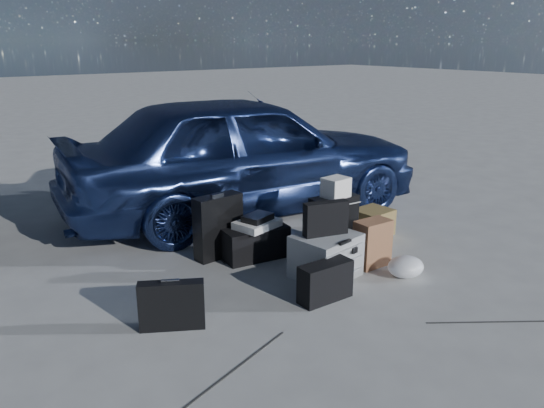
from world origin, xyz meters
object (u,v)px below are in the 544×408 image
at_px(suitcase_left, 218,226).
at_px(suitcase_right, 333,225).
at_px(car, 244,153).
at_px(pelican_case, 326,256).
at_px(cardboard_box, 373,222).
at_px(duffel_bag, 256,243).
at_px(briefcase, 172,305).

height_order(suitcase_left, suitcase_right, suitcase_left).
bearing_deg(car, pelican_case, 174.94).
distance_m(suitcase_left, cardboard_box, 1.66).
relative_size(car, pelican_case, 7.95).
distance_m(suitcase_right, duffel_bag, 0.74).
bearing_deg(cardboard_box, suitcase_left, 164.03).
distance_m(car, duffel_bag, 1.51).
height_order(briefcase, duffel_bag, briefcase).
xyz_separation_m(car, pelican_case, (-0.45, -1.90, -0.51)).
height_order(briefcase, suitcase_right, suitcase_right).
height_order(suitcase_right, cardboard_box, suitcase_right).
bearing_deg(briefcase, suitcase_left, 74.25).
bearing_deg(duffel_bag, cardboard_box, -0.96).
xyz_separation_m(pelican_case, briefcase, (-1.44, 0.00, -0.01)).
height_order(suitcase_left, cardboard_box, suitcase_left).
bearing_deg(pelican_case, cardboard_box, 15.08).
relative_size(pelican_case, suitcase_right, 0.92).
xyz_separation_m(briefcase, duffel_bag, (1.19, 0.68, -0.03)).
height_order(car, pelican_case, car).
bearing_deg(suitcase_right, car, 93.45).
height_order(pelican_case, briefcase, pelican_case).
bearing_deg(car, suitcase_left, 143.96).
bearing_deg(duffel_bag, pelican_case, -61.98).
height_order(pelican_case, duffel_bag, pelican_case).
relative_size(duffel_bag, cardboard_box, 1.64).
bearing_deg(cardboard_box, suitcase_right, -169.51).
relative_size(suitcase_left, cardboard_box, 1.63).
relative_size(briefcase, duffel_bag, 0.76).
relative_size(briefcase, suitcase_left, 0.77).
height_order(car, suitcase_left, car).
distance_m(pelican_case, suitcase_left, 1.06).
xyz_separation_m(car, cardboard_box, (0.64, -1.43, -0.57)).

